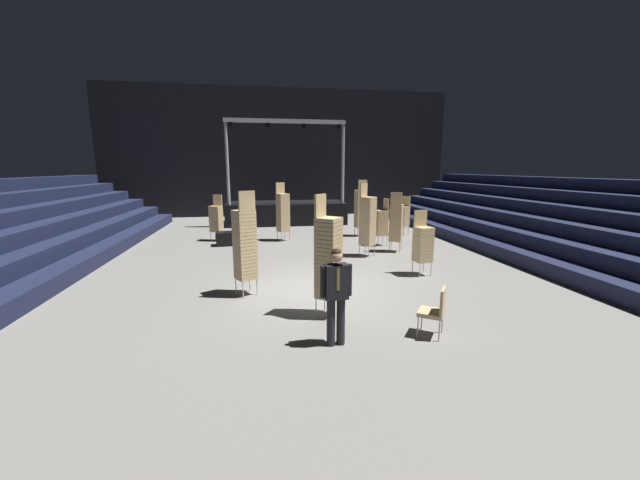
{
  "coord_description": "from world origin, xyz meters",
  "views": [
    {
      "loc": [
        -1.5,
        -9.17,
        3.08
      ],
      "look_at": [
        -0.09,
        -0.81,
        1.4
      ],
      "focal_mm": 20.48,
      "sensor_mm": 36.0,
      "label": 1
    }
  ],
  "objects_px": {
    "chair_stack_mid_left": "(328,257)",
    "equipment_road_case": "(228,239)",
    "chair_stack_mid_right": "(360,208)",
    "chair_stack_aisle_right": "(381,222)",
    "chair_stack_aisle_left": "(403,216)",
    "chair_stack_rear_right": "(216,218)",
    "chair_stack_rear_left": "(423,243)",
    "stage_riser": "(286,211)",
    "chair_stack_mid_centre": "(396,222)",
    "man_with_tie": "(336,291)",
    "chair_stack_front_right": "(245,244)",
    "chair_stack_rear_centre": "(368,220)",
    "loose_chair_near_man": "(435,309)",
    "chair_stack_front_left": "(283,212)"
  },
  "relations": [
    {
      "from": "chair_stack_front_right",
      "to": "chair_stack_mid_left",
      "type": "distance_m",
      "value": 2.37
    },
    {
      "from": "chair_stack_front_left",
      "to": "chair_stack_rear_left",
      "type": "xyz_separation_m",
      "value": [
        3.64,
        -5.82,
        -0.29
      ]
    },
    {
      "from": "chair_stack_front_right",
      "to": "stage_riser",
      "type": "bearing_deg",
      "value": 52.17
    },
    {
      "from": "chair_stack_rear_centre",
      "to": "loose_chair_near_man",
      "type": "height_order",
      "value": "chair_stack_rear_centre"
    },
    {
      "from": "chair_stack_rear_right",
      "to": "chair_stack_aisle_left",
      "type": "height_order",
      "value": "chair_stack_rear_right"
    },
    {
      "from": "stage_riser",
      "to": "chair_stack_mid_left",
      "type": "bearing_deg",
      "value": -90.51
    },
    {
      "from": "chair_stack_front_right",
      "to": "chair_stack_aisle_right",
      "type": "bearing_deg",
      "value": 15.53
    },
    {
      "from": "chair_stack_rear_left",
      "to": "chair_stack_aisle_right",
      "type": "relative_size",
      "value": 1.0
    },
    {
      "from": "chair_stack_rear_left",
      "to": "loose_chair_near_man",
      "type": "distance_m",
      "value": 4.09
    },
    {
      "from": "chair_stack_mid_left",
      "to": "loose_chair_near_man",
      "type": "distance_m",
      "value": 2.31
    },
    {
      "from": "chair_stack_aisle_right",
      "to": "equipment_road_case",
      "type": "xyz_separation_m",
      "value": [
        -6.11,
        1.05,
        -0.67
      ]
    },
    {
      "from": "loose_chair_near_man",
      "to": "chair_stack_rear_right",
      "type": "bearing_deg",
      "value": 61.93
    },
    {
      "from": "chair_stack_mid_left",
      "to": "chair_stack_aisle_left",
      "type": "distance_m",
      "value": 10.2
    },
    {
      "from": "stage_riser",
      "to": "chair_stack_mid_centre",
      "type": "relative_size",
      "value": 2.94
    },
    {
      "from": "stage_riser",
      "to": "chair_stack_mid_right",
      "type": "bearing_deg",
      "value": -56.08
    },
    {
      "from": "man_with_tie",
      "to": "chair_stack_front_left",
      "type": "relative_size",
      "value": 0.71
    },
    {
      "from": "stage_riser",
      "to": "chair_stack_rear_centre",
      "type": "height_order",
      "value": "stage_riser"
    },
    {
      "from": "chair_stack_mid_left",
      "to": "equipment_road_case",
      "type": "bearing_deg",
      "value": -121.5
    },
    {
      "from": "chair_stack_mid_right",
      "to": "equipment_road_case",
      "type": "relative_size",
      "value": 2.84
    },
    {
      "from": "chair_stack_rear_left",
      "to": "man_with_tie",
      "type": "bearing_deg",
      "value": 39.5
    },
    {
      "from": "stage_riser",
      "to": "loose_chair_near_man",
      "type": "relative_size",
      "value": 6.92
    },
    {
      "from": "chair_stack_mid_right",
      "to": "chair_stack_aisle_right",
      "type": "height_order",
      "value": "chair_stack_mid_right"
    },
    {
      "from": "chair_stack_front_right",
      "to": "loose_chair_near_man",
      "type": "xyz_separation_m",
      "value": [
        3.51,
        -2.89,
        -0.75
      ]
    },
    {
      "from": "chair_stack_rear_centre",
      "to": "chair_stack_mid_left",
      "type": "bearing_deg",
      "value": 23.39
    },
    {
      "from": "chair_stack_front_right",
      "to": "chair_stack_aisle_left",
      "type": "relative_size",
      "value": 1.43
    },
    {
      "from": "chair_stack_front_left",
      "to": "loose_chair_near_man",
      "type": "bearing_deg",
      "value": 76.34
    },
    {
      "from": "chair_stack_front_right",
      "to": "loose_chair_near_man",
      "type": "relative_size",
      "value": 2.71
    },
    {
      "from": "chair_stack_rear_right",
      "to": "chair_stack_front_left",
      "type": "bearing_deg",
      "value": -165.2
    },
    {
      "from": "chair_stack_front_right",
      "to": "equipment_road_case",
      "type": "relative_size",
      "value": 2.84
    },
    {
      "from": "stage_riser",
      "to": "chair_stack_mid_centre",
      "type": "bearing_deg",
      "value": -66.06
    },
    {
      "from": "chair_stack_front_right",
      "to": "chair_stack_rear_right",
      "type": "bearing_deg",
      "value": 72.64
    },
    {
      "from": "chair_stack_rear_right",
      "to": "chair_stack_mid_right",
      "type": "bearing_deg",
      "value": -155.79
    },
    {
      "from": "chair_stack_mid_left",
      "to": "equipment_road_case",
      "type": "relative_size",
      "value": 2.84
    },
    {
      "from": "equipment_road_case",
      "to": "chair_stack_aisle_left",
      "type": "bearing_deg",
      "value": 7.47
    },
    {
      "from": "stage_riser",
      "to": "chair_stack_aisle_left",
      "type": "xyz_separation_m",
      "value": [
        5.1,
        -4.6,
        0.22
      ]
    },
    {
      "from": "chair_stack_rear_centre",
      "to": "man_with_tie",
      "type": "bearing_deg",
      "value": 27.31
    },
    {
      "from": "man_with_tie",
      "to": "chair_stack_rear_centre",
      "type": "bearing_deg",
      "value": -116.07
    },
    {
      "from": "chair_stack_rear_left",
      "to": "chair_stack_aisle_left",
      "type": "distance_m",
      "value": 6.56
    },
    {
      "from": "chair_stack_mid_centre",
      "to": "chair_stack_rear_right",
      "type": "relative_size",
      "value": 1.13
    },
    {
      "from": "chair_stack_aisle_right",
      "to": "chair_stack_mid_right",
      "type": "bearing_deg",
      "value": 1.07
    },
    {
      "from": "chair_stack_mid_right",
      "to": "chair_stack_rear_right",
      "type": "distance_m",
      "value": 6.37
    },
    {
      "from": "stage_riser",
      "to": "chair_stack_rear_left",
      "type": "relative_size",
      "value": 3.48
    },
    {
      "from": "chair_stack_mid_left",
      "to": "chair_stack_rear_right",
      "type": "distance_m",
      "value": 9.32
    },
    {
      "from": "chair_stack_mid_right",
      "to": "man_with_tie",
      "type": "bearing_deg",
      "value": -115.67
    },
    {
      "from": "man_with_tie",
      "to": "chair_stack_mid_right",
      "type": "xyz_separation_m",
      "value": [
        3.28,
        10.12,
        0.29
      ]
    },
    {
      "from": "chair_stack_aisle_right",
      "to": "chair_stack_aisle_left",
      "type": "bearing_deg",
      "value": -46.59
    },
    {
      "from": "chair_stack_aisle_right",
      "to": "chair_stack_rear_right",
      "type": "bearing_deg",
      "value": 66.51
    },
    {
      "from": "chair_stack_mid_right",
      "to": "loose_chair_near_man",
      "type": "height_order",
      "value": "chair_stack_mid_right"
    },
    {
      "from": "chair_stack_mid_right",
      "to": "loose_chair_near_man",
      "type": "bearing_deg",
      "value": -105.64
    },
    {
      "from": "chair_stack_aisle_right",
      "to": "equipment_road_case",
      "type": "bearing_deg",
      "value": 74.25
    }
  ]
}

